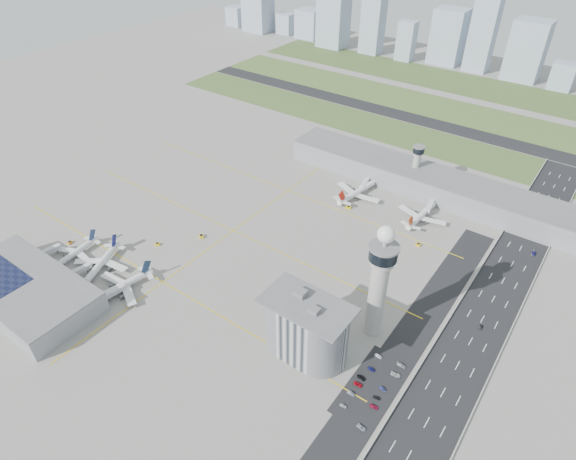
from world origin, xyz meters
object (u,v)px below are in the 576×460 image
Objects in this scene: car_lot_1 at (351,393)px; car_lot_9 at (382,389)px; airplane_near_b at (99,261)px; tug_3 at (201,236)px; jet_bridge_near_1 at (68,278)px; tug_1 at (114,245)px; car_lot_0 at (343,406)px; car_lot_4 at (371,369)px; car_lot_3 at (361,378)px; tug_0 at (70,242)px; admin_building at (306,328)px; jet_bridge_far_0 at (367,181)px; jet_bridge_near_2 at (101,301)px; airplane_near_a at (72,252)px; car_lot_7 at (374,407)px; car_lot_10 at (395,375)px; airplane_far_a at (359,188)px; jet_bridge_near_0 at (38,258)px; airplane_near_c at (117,284)px; car_hw_4 at (534,202)px; tug_2 at (157,244)px; tug_4 at (348,207)px; airplane_far_b at (423,211)px; car_hw_2 at (534,253)px; car_lot_8 at (377,398)px; car_hw_1 at (481,327)px; car_lot_2 at (358,384)px; jet_bridge_far_1 at (432,203)px; car_lot_11 at (401,365)px; control_tower at (380,278)px; tug_5 at (418,244)px; car_lot_6 at (361,427)px; car_lot_5 at (378,356)px.

car_lot_9 is (10.13, 10.29, -0.06)m from car_lot_1.
airplane_near_b is 11.03× the size of tug_3.
jet_bridge_near_1 is 4.46× the size of tug_1.
car_lot_0 is 0.92× the size of car_lot_4.
car_lot_3 is at bearing 74.90° from airplane_near_b.
jet_bridge_near_1 is at bearing -46.89° from tug_0.
admin_building is 3.00× the size of jet_bridge_far_0.
airplane_near_a is at bearing 83.26° from jet_bridge_near_2.
car_lot_0 is 20.22m from car_lot_9.
car_lot_10 is at bearing -7.66° from car_lot_7.
admin_building reaches higher than tug_0.
jet_bridge_near_2 is 73.67m from tug_3.
airplane_far_a is 195.77m from jet_bridge_near_1.
car_lot_9 is at bearing -68.83° from jet_bridge_near_0.
airplane_near_c reaches higher than jet_bridge_near_2.
car_lot_1 is at bearing -100.74° from car_hw_4.
tug_4 is (75.05, 104.87, 0.21)m from tug_2.
car_lot_0 is (196.14, 1.85, -0.32)m from tug_0.
airplane_far_b is at bearing 158.20° from airplane_near_c.
airplane_near_c is 244.00m from car_hw_2.
jet_bridge_near_2 reaches higher than car_hw_2.
car_hw_1 is at bearing -27.64° from car_lot_8.
car_hw_4 reaches higher than car_lot_8.
jet_bridge_near_1 is 36.13m from tug_1.
jet_bridge_near_1 is 3.50× the size of car_lot_3.
airplane_near_c is 12.75× the size of car_lot_8.
car_lot_10 is at bearing -158.47° from airplane_far_b.
car_lot_3 is 11.69m from car_lot_8.
car_lot_2 is 0.90× the size of car_hw_2.
car_lot_9 is (145.50, 40.57, -2.31)m from jet_bridge_near_2.
airplane_far_b is 148.30m from car_lot_1.
jet_bridge_far_1 reaches higher than car_lot_11.
airplane_near_c is 60.80m from jet_bridge_near_0.
control_tower is at bearing 2.24° from tug_0.
tug_0 reaches higher than tug_5.
car_hw_2 is at bearing -20.51° from car_lot_10.
car_lot_10 is (162.00, -1.21, -0.20)m from tug_2.
tug_5 reaches higher than car_lot_3.
car_lot_3 is 15.20m from car_lot_7.
car_lot_1 is at bearing -165.19° from airplane_far_b.
car_hw_1 reaches higher than car_lot_0.
car_lot_4 is 138.79m from car_hw_2.
airplane_near_b is 171.82m from car_lot_6.
car_lot_9 is at bearing -85.85° from car_lot_3.
car_lot_4 is at bearing 135.14° from car_lot_11.
car_lot_6 is at bearing -72.79° from jet_bridge_near_2.
tug_3 is 135.33m from car_lot_5.
airplane_near_c is 12.72× the size of car_lot_0.
tug_4 is (59.91, 156.91, -1.80)m from jet_bridge_near_2.
airplane_far_a is at bearing 36.76° from tug_1.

